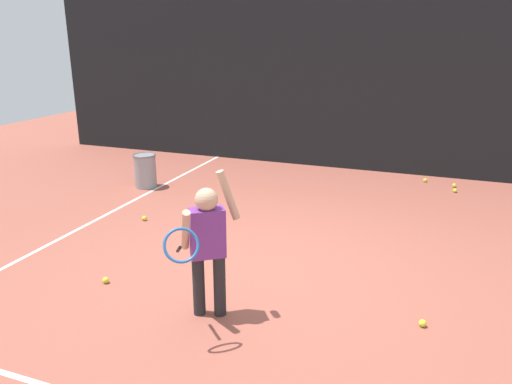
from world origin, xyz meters
TOP-DOWN VIEW (x-y plane):
  - ground_plane at (0.00, 0.00)m, footprint 20.00×20.00m
  - court_line_sideline at (-2.60, 1.00)m, footprint 0.05×9.00m
  - back_fence_windscreen at (0.00, 4.66)m, footprint 12.36×0.08m
  - fence_post_0 at (-6.03, 4.72)m, footprint 0.09×0.09m
  - fence_post_1 at (-2.01, 4.72)m, footprint 0.09×0.09m
  - fence_post_2 at (2.01, 4.72)m, footprint 0.09×0.09m
  - tennis_player at (-0.07, -1.01)m, footprint 0.48×0.85m
  - ball_hopper at (-2.82, 2.23)m, footprint 0.38×0.38m
  - tennis_ball_0 at (-1.38, 1.41)m, footprint 0.07×0.07m
  - tennis_ball_2 at (-1.34, -0.84)m, footprint 0.07×0.07m
  - tennis_ball_3 at (2.06, 3.73)m, footprint 0.07×0.07m
  - tennis_ball_4 at (1.58, 4.18)m, footprint 0.07×0.07m
  - tennis_ball_5 at (1.76, -0.53)m, footprint 0.07×0.07m
  - tennis_ball_6 at (-1.97, 0.85)m, footprint 0.07×0.07m
  - tennis_ball_7 at (2.05, 4.03)m, footprint 0.07×0.07m

SIDE VIEW (x-z plane):
  - ground_plane at x=0.00m, z-range 0.00..0.00m
  - court_line_sideline at x=-2.60m, z-range 0.00..0.00m
  - tennis_ball_0 at x=-1.38m, z-range 0.00..0.07m
  - tennis_ball_2 at x=-1.34m, z-range 0.00..0.07m
  - tennis_ball_3 at x=2.06m, z-range 0.00..0.07m
  - tennis_ball_4 at x=1.58m, z-range 0.00..0.07m
  - tennis_ball_5 at x=1.76m, z-range 0.00..0.07m
  - tennis_ball_6 at x=-1.97m, z-range 0.00..0.07m
  - tennis_ball_7 at x=2.05m, z-range 0.00..0.07m
  - ball_hopper at x=-2.82m, z-range 0.01..0.57m
  - tennis_player at x=-0.07m, z-range 0.05..1.40m
  - back_fence_windscreen at x=0.00m, z-range 0.00..3.25m
  - fence_post_0 at x=-6.03m, z-range 0.00..3.40m
  - fence_post_1 at x=-2.01m, z-range 0.00..3.40m
  - fence_post_2 at x=2.01m, z-range 0.00..3.40m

